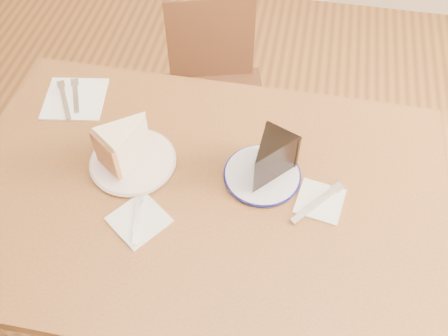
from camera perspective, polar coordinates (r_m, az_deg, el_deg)
ground at (r=1.90m, az=-1.68°, el=-15.77°), size 4.00×4.00×0.00m
table at (r=1.32m, az=-2.35°, el=-5.22°), size 1.20×0.80×0.75m
chair_far at (r=1.92m, az=-1.14°, el=8.39°), size 0.47×0.47×0.77m
plate_cream at (r=1.30m, az=-10.35°, el=0.74°), size 0.21×0.21×0.01m
plate_navy at (r=1.26m, az=4.38°, el=-0.79°), size 0.19×0.19×0.01m
carrot_cake at (r=1.27m, az=-10.88°, el=2.95°), size 0.15×0.15×0.10m
chocolate_cake at (r=1.21m, az=4.98°, el=0.60°), size 0.13×0.15×0.10m
napkin_cream at (r=1.20m, az=-9.70°, el=-5.84°), size 0.17×0.17×0.00m
napkin_navy at (r=1.24m, az=10.90°, el=-3.74°), size 0.13×0.13×0.00m
napkin_spare at (r=1.50m, az=-16.67°, el=7.61°), size 0.19×0.19×0.00m
fork_cream at (r=1.20m, az=-9.87°, el=-5.65°), size 0.04×0.14×0.00m
knife_navy at (r=1.23m, az=10.61°, el=-3.94°), size 0.12×0.14×0.00m
fork_spare at (r=1.50m, az=-16.59°, el=7.91°), size 0.07×0.13×0.00m
knife_spare at (r=1.50m, az=-17.77°, el=7.42°), size 0.09×0.15×0.00m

